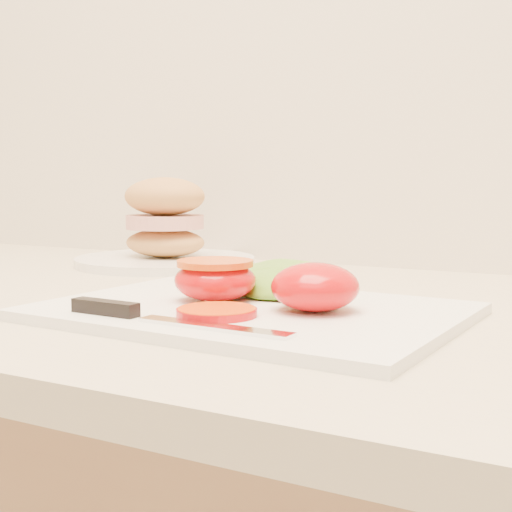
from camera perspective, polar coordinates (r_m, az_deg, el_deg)
The scene contains 7 objects.
cutting_board at distance 0.65m, azimuth -0.42°, elevation -4.46°, with size 0.37×0.27×0.01m, color white.
tomato_half_dome at distance 0.63m, azimuth 4.75°, elevation -2.47°, with size 0.08×0.08×0.04m, color red.
tomato_half_cut at distance 0.68m, azimuth -3.28°, elevation -1.80°, with size 0.08×0.08×0.04m.
tomato_slice_0 at distance 0.60m, azimuth -3.16°, elevation -4.49°, with size 0.07×0.07×0.01m, color #DA5D1A.
lettuce_leaf_0 at distance 0.72m, azimuth 1.74°, elevation -1.91°, with size 0.15×0.10×0.03m, color #65B22F.
knife at distance 0.60m, azimuth -8.86°, elevation -4.66°, with size 0.21×0.02×0.01m.
sandwich_plate at distance 1.04m, azimuth -7.29°, elevation 1.82°, with size 0.26×0.26×0.13m.
Camera 1 is at (-0.01, 1.03, 1.06)m, focal length 50.00 mm.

